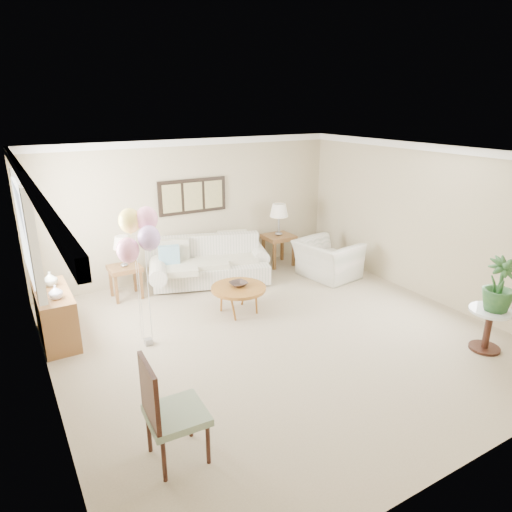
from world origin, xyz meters
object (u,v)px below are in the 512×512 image
at_px(balloon_cluster, 138,233).
at_px(armchair, 327,259).
at_px(coffee_table, 239,289).
at_px(accent_chair, 168,410).
at_px(sofa, 210,265).

bearing_deg(balloon_cluster, armchair, 11.71).
bearing_deg(armchair, coffee_table, 95.43).
distance_m(coffee_table, armchair, 2.30).
xyz_separation_m(armchair, accent_chair, (-4.31, -3.05, 0.21)).
bearing_deg(balloon_cluster, coffee_table, 8.96).
xyz_separation_m(sofa, accent_chair, (-2.24, -3.95, 0.23)).
bearing_deg(sofa, balloon_cluster, -135.90).
distance_m(sofa, accent_chair, 4.54).
height_order(accent_chair, balloon_cluster, balloon_cluster).
bearing_deg(accent_chair, coffee_table, 50.32).
distance_m(sofa, coffee_table, 1.45).
distance_m(sofa, armchair, 2.26).
relative_size(coffee_table, armchair, 0.80).
distance_m(armchair, balloon_cluster, 4.10).
xyz_separation_m(coffee_table, accent_chair, (-2.08, -2.51, 0.16)).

